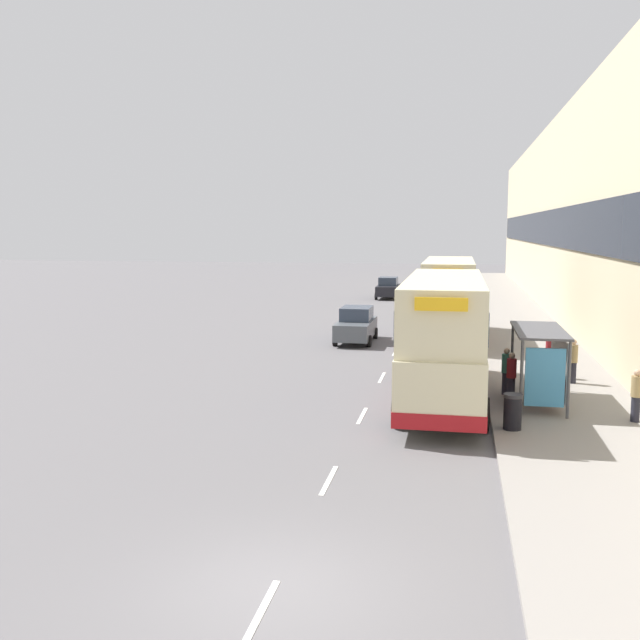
# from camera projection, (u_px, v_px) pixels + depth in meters

# --- Properties ---
(ground_plane) EXTENTS (220.00, 220.00, 0.00)m
(ground_plane) POSITION_uv_depth(u_px,v_px,m) (274.00, 588.00, 11.87)
(ground_plane) COLOR #5B595B
(pavement) EXTENTS (5.00, 93.00, 0.14)m
(pavement) POSITION_uv_depth(u_px,v_px,m) (511.00, 316.00, 48.12)
(pavement) COLOR gray
(pavement) RESTS_ON ground_plane
(terrace_facade) EXTENTS (3.10, 93.00, 13.31)m
(terrace_facade) POSITION_uv_depth(u_px,v_px,m) (577.00, 217.00, 46.53)
(terrace_facade) COLOR #C6B793
(terrace_facade) RESTS_ON ground_plane
(lane_mark_0) EXTENTS (0.12, 2.00, 0.01)m
(lane_mark_0) POSITION_uv_depth(u_px,v_px,m) (261.00, 612.00, 11.10)
(lane_mark_0) COLOR silver
(lane_mark_0) RESTS_ON ground_plane
(lane_mark_1) EXTENTS (0.12, 2.00, 0.01)m
(lane_mark_1) POSITION_uv_depth(u_px,v_px,m) (329.00, 480.00, 16.91)
(lane_mark_1) COLOR silver
(lane_mark_1) RESTS_ON ground_plane
(lane_mark_2) EXTENTS (0.12, 2.00, 0.01)m
(lane_mark_2) POSITION_uv_depth(u_px,v_px,m) (362.00, 416.00, 22.73)
(lane_mark_2) COLOR silver
(lane_mark_2) RESTS_ON ground_plane
(lane_mark_3) EXTENTS (0.12, 2.00, 0.01)m
(lane_mark_3) POSITION_uv_depth(u_px,v_px,m) (382.00, 378.00, 28.54)
(lane_mark_3) COLOR silver
(lane_mark_3) RESTS_ON ground_plane
(lane_mark_4) EXTENTS (0.12, 2.00, 0.01)m
(lane_mark_4) POSITION_uv_depth(u_px,v_px,m) (395.00, 352.00, 34.35)
(lane_mark_4) COLOR silver
(lane_mark_4) RESTS_ON ground_plane
(lane_mark_5) EXTENTS (0.12, 2.00, 0.01)m
(lane_mark_5) POSITION_uv_depth(u_px,v_px,m) (404.00, 334.00, 40.17)
(lane_mark_5) COLOR silver
(lane_mark_5) RESTS_ON ground_plane
(lane_mark_6) EXTENTS (0.12, 2.00, 0.01)m
(lane_mark_6) POSITION_uv_depth(u_px,v_px,m) (411.00, 321.00, 45.98)
(lane_mark_6) COLOR silver
(lane_mark_6) RESTS_ON ground_plane
(lane_mark_7) EXTENTS (0.12, 2.00, 0.01)m
(lane_mark_7) POSITION_uv_depth(u_px,v_px,m) (416.00, 311.00, 51.79)
(lane_mark_7) COLOR silver
(lane_mark_7) RESTS_ON ground_plane
(lane_mark_8) EXTENTS (0.12, 2.00, 0.01)m
(lane_mark_8) POSITION_uv_depth(u_px,v_px,m) (421.00, 302.00, 57.61)
(lane_mark_8) COLOR silver
(lane_mark_8) RESTS_ON ground_plane
(bus_shelter) EXTENTS (1.60, 4.20, 2.48)m
(bus_shelter) POSITION_uv_depth(u_px,v_px,m) (545.00, 353.00, 23.38)
(bus_shelter) COLOR #4C4C51
(bus_shelter) RESTS_ON ground_plane
(double_decker_bus_near) EXTENTS (2.85, 10.73, 4.30)m
(double_decker_bus_near) POSITION_uv_depth(u_px,v_px,m) (444.00, 337.00, 24.25)
(double_decker_bus_near) COLOR beige
(double_decker_bus_near) RESTS_ON ground_plane
(double_decker_bus_ahead) EXTENTS (2.85, 10.17, 4.30)m
(double_decker_bus_ahead) POSITION_uv_depth(u_px,v_px,m) (449.00, 298.00, 37.63)
(double_decker_bus_ahead) COLOR beige
(double_decker_bus_ahead) RESTS_ON ground_plane
(car_0) EXTENTS (1.92, 4.36, 1.81)m
(car_0) POSITION_uv_depth(u_px,v_px,m) (388.00, 288.00, 60.80)
(car_0) COLOR black
(car_0) RESTS_ON ground_plane
(car_1) EXTENTS (1.94, 4.46, 1.84)m
(car_1) POSITION_uv_depth(u_px,v_px,m) (356.00, 325.00, 37.39)
(car_1) COLOR #4C5156
(car_1) RESTS_ON ground_plane
(pedestrian_at_shelter) EXTENTS (0.33, 0.33, 1.66)m
(pedestrian_at_shelter) POSITION_uv_depth(u_px,v_px,m) (506.00, 371.00, 24.95)
(pedestrian_at_shelter) COLOR #23232D
(pedestrian_at_shelter) RESTS_ON ground_plane
(pedestrian_1) EXTENTS (0.33, 0.33, 1.68)m
(pedestrian_1) POSITION_uv_depth(u_px,v_px,m) (573.00, 361.00, 26.80)
(pedestrian_1) COLOR #23232D
(pedestrian_1) RESTS_ON ground_plane
(pedestrian_2) EXTENTS (0.33, 0.33, 1.64)m
(pedestrian_2) POSITION_uv_depth(u_px,v_px,m) (511.00, 376.00, 24.12)
(pedestrian_2) COLOR #23232D
(pedestrian_2) RESTS_ON ground_plane
(pedestrian_3) EXTENTS (0.32, 0.32, 1.61)m
(pedestrian_3) POSITION_uv_depth(u_px,v_px,m) (636.00, 395.00, 21.44)
(pedestrian_3) COLOR #23232D
(pedestrian_3) RESTS_ON ground_plane
(pedestrian_4) EXTENTS (0.34, 0.34, 1.74)m
(pedestrian_4) POSITION_uv_depth(u_px,v_px,m) (550.00, 355.00, 27.88)
(pedestrian_4) COLOR #23232D
(pedestrian_4) RESTS_ON ground_plane
(litter_bin) EXTENTS (0.55, 0.55, 1.05)m
(litter_bin) POSITION_uv_depth(u_px,v_px,m) (513.00, 412.00, 20.65)
(litter_bin) COLOR black
(litter_bin) RESTS_ON ground_plane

